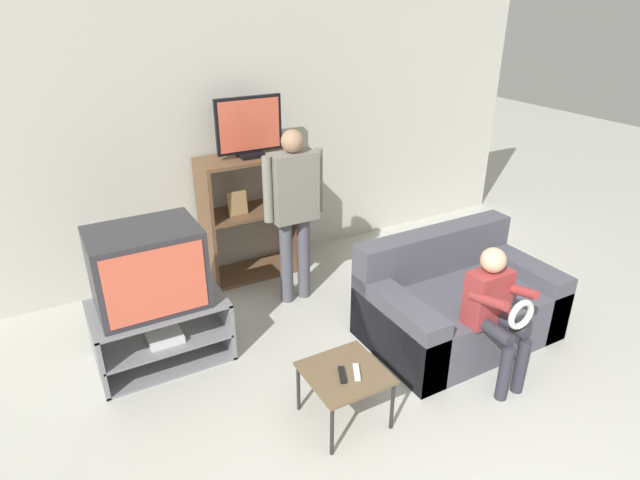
% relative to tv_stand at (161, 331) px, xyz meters
% --- Properties ---
extents(wall_back, '(6.40, 0.06, 2.60)m').
position_rel_tv_stand_xyz_m(wall_back, '(1.14, 1.19, 1.07)').
color(wall_back, beige).
rests_on(wall_back, ground_plane).
extents(tv_stand, '(0.93, 0.59, 0.47)m').
position_rel_tv_stand_xyz_m(tv_stand, '(0.00, 0.00, 0.00)').
color(tv_stand, slate).
rests_on(tv_stand, ground_plane).
extents(television_main, '(0.73, 0.53, 0.58)m').
position_rel_tv_stand_xyz_m(television_main, '(-0.03, 0.01, 0.53)').
color(television_main, '#2D2D33').
rests_on(television_main, tv_stand).
extents(media_shelf, '(0.92, 0.42, 1.16)m').
position_rel_tv_stand_xyz_m(media_shelf, '(1.11, 0.91, 0.36)').
color(media_shelf, brown).
rests_on(media_shelf, ground_plane).
extents(television_flat, '(0.60, 0.20, 0.52)m').
position_rel_tv_stand_xyz_m(television_flat, '(1.12, 0.89, 1.17)').
color(television_flat, black).
rests_on(television_flat, media_shelf).
extents(snack_table, '(0.48, 0.48, 0.37)m').
position_rel_tv_stand_xyz_m(snack_table, '(0.84, -1.19, 0.10)').
color(snack_table, brown).
rests_on(snack_table, ground_plane).
extents(remote_control_black, '(0.09, 0.15, 0.02)m').
position_rel_tv_stand_xyz_m(remote_control_black, '(0.81, -1.21, 0.15)').
color(remote_control_black, black).
rests_on(remote_control_black, snack_table).
extents(remote_control_white, '(0.10, 0.14, 0.02)m').
position_rel_tv_stand_xyz_m(remote_control_white, '(0.90, -1.23, 0.15)').
color(remote_control_white, silver).
rests_on(remote_control_white, snack_table).
extents(couch, '(1.43, 0.90, 0.78)m').
position_rel_tv_stand_xyz_m(couch, '(2.10, -0.80, 0.04)').
color(couch, '#4C4C56').
rests_on(couch, ground_plane).
extents(person_standing_adult, '(0.53, 0.20, 1.51)m').
position_rel_tv_stand_xyz_m(person_standing_adult, '(1.24, 0.28, 0.68)').
color(person_standing_adult, '#4C4C56').
rests_on(person_standing_adult, ground_plane).
extents(person_seated_child, '(0.33, 0.43, 0.97)m').
position_rel_tv_stand_xyz_m(person_seated_child, '(1.94, -1.32, 0.34)').
color(person_seated_child, '#2D2D38').
rests_on(person_seated_child, ground_plane).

